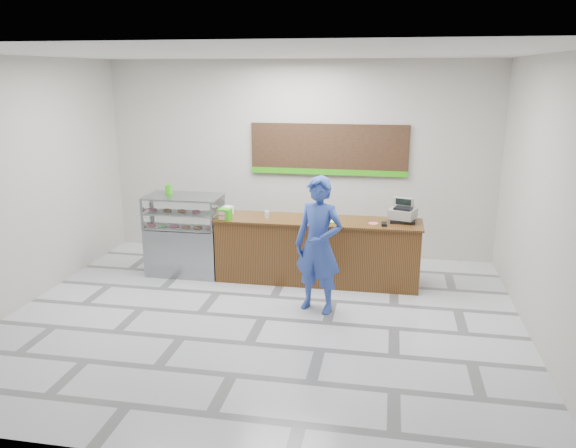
% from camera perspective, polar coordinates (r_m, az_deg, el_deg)
% --- Properties ---
extents(floor, '(7.00, 7.00, 0.00)m').
position_cam_1_polar(floor, '(7.85, -2.60, -9.52)').
color(floor, silver).
rests_on(floor, ground).
extents(back_wall, '(7.00, 0.00, 7.00)m').
position_cam_1_polar(back_wall, '(10.19, 1.07, 6.57)').
color(back_wall, beige).
rests_on(back_wall, floor).
extents(ceiling, '(7.00, 7.00, 0.00)m').
position_cam_1_polar(ceiling, '(7.13, -2.95, 16.95)').
color(ceiling, silver).
rests_on(ceiling, back_wall).
extents(sales_counter, '(3.26, 0.76, 1.03)m').
position_cam_1_polar(sales_counter, '(8.99, 2.99, -2.71)').
color(sales_counter, brown).
rests_on(sales_counter, floor).
extents(display_case, '(1.22, 0.72, 1.33)m').
position_cam_1_polar(display_case, '(9.47, -10.43, -1.01)').
color(display_case, gray).
rests_on(display_case, floor).
extents(menu_board, '(2.80, 0.06, 0.90)m').
position_cam_1_polar(menu_board, '(10.05, 4.16, 7.46)').
color(menu_board, black).
rests_on(menu_board, back_wall).
extents(cash_register, '(0.48, 0.49, 0.36)m').
position_cam_1_polar(cash_register, '(8.88, 11.58, 1.11)').
color(cash_register, black).
rests_on(cash_register, sales_counter).
extents(card_terminal, '(0.09, 0.17, 0.04)m').
position_cam_1_polar(card_terminal, '(8.62, 9.74, -0.02)').
color(card_terminal, black).
rests_on(card_terminal, sales_counter).
extents(serving_tray, '(0.43, 0.37, 0.02)m').
position_cam_1_polar(serving_tray, '(8.71, 3.73, 0.26)').
color(serving_tray, '#65D713').
rests_on(serving_tray, sales_counter).
extents(napkin_box, '(0.19, 0.19, 0.13)m').
position_cam_1_polar(napkin_box, '(9.23, -6.16, 1.40)').
color(napkin_box, white).
rests_on(napkin_box, sales_counter).
extents(straw_cup, '(0.07, 0.07, 0.11)m').
position_cam_1_polar(straw_cup, '(8.94, -2.17, 0.98)').
color(straw_cup, silver).
rests_on(straw_cup, sales_counter).
extents(promo_box, '(0.22, 0.17, 0.18)m').
position_cam_1_polar(promo_box, '(8.86, -6.42, 0.99)').
color(promo_box, '#33B211').
rests_on(promo_box, sales_counter).
extents(donut_decal, '(0.15, 0.15, 0.00)m').
position_cam_1_polar(donut_decal, '(8.71, 8.66, 0.07)').
color(donut_decal, pink).
rests_on(donut_decal, sales_counter).
extents(green_cup_left, '(0.09, 0.09, 0.14)m').
position_cam_1_polar(green_cup_left, '(9.51, -12.11, 3.45)').
color(green_cup_left, '#33B211').
rests_on(green_cup_left, display_case).
extents(green_cup_right, '(0.10, 0.10, 0.15)m').
position_cam_1_polar(green_cup_right, '(9.50, -11.96, 3.49)').
color(green_cup_right, '#33B211').
rests_on(green_cup_right, display_case).
extents(customer, '(0.81, 0.66, 1.92)m').
position_cam_1_polar(customer, '(7.78, 3.13, -2.15)').
color(customer, '#2D46A0').
rests_on(customer, floor).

